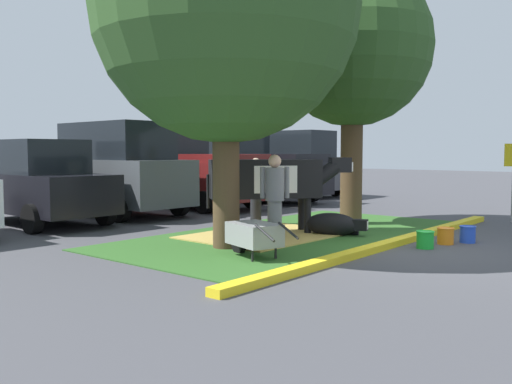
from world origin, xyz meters
name	(u,v)px	position (x,y,z in m)	size (l,w,h in m)	color
ground_plane	(402,249)	(0.00, 0.00, 0.00)	(80.00, 80.00, 0.00)	#424247
grass_island	(296,234)	(0.15, 2.46, 0.01)	(8.38, 4.13, 0.02)	#2D5B23
curb_yellow	(393,243)	(0.15, 0.25, 0.06)	(9.58, 0.24, 0.12)	yellow
hay_bedding	(267,235)	(-0.41, 2.78, 0.03)	(3.20, 2.40, 0.04)	tan
shade_tree_left	(225,10)	(-2.00, 2.46, 4.23)	(4.72, 4.72, 6.60)	#4C3823
shade_tree_right	(353,49)	(2.31, 2.40, 4.14)	(3.71, 3.71, 6.04)	#4C3823
cow_holstein	(270,179)	(-0.15, 2.92, 1.16)	(2.66, 2.28, 1.61)	black
calf_lying	(333,225)	(0.48, 1.75, 0.24)	(0.79, 1.33, 0.48)	black
person_handler	(256,189)	(0.70, 4.01, 0.85)	(0.34, 0.45, 1.59)	black
person_visitor_near	(275,198)	(-1.43, 1.80, 0.91)	(0.40, 0.40, 1.69)	slate
wheelbarrow	(253,235)	(-2.39, 1.49, 0.39)	(0.94, 1.61, 0.63)	gray
bucket_green	(425,239)	(0.28, -0.31, 0.17)	(0.33, 0.33, 0.32)	green
bucket_orange	(446,235)	(0.97, -0.42, 0.16)	(0.33, 0.33, 0.32)	orange
bucket_blue	(468,234)	(1.42, -0.68, 0.17)	(0.31, 0.31, 0.32)	blue
sedan_red	(38,183)	(-2.39, 8.23, 0.98)	(2.12, 4.45, 2.02)	black
suv_black	(117,169)	(-0.02, 8.39, 1.27)	(2.22, 4.65, 2.52)	#4C5156
pickup_truck_maroon	(187,171)	(2.73, 8.52, 1.11)	(2.34, 5.45, 2.42)	maroon
pickup_truck_black	(252,169)	(5.56, 8.26, 1.11)	(2.34, 5.45, 2.42)	black
suv_dark_grey	(290,163)	(8.32, 8.60, 1.27)	(2.22, 4.65, 2.52)	#3D3D42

